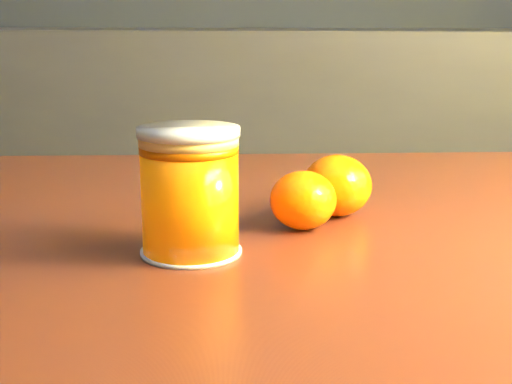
# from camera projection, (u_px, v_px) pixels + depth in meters

# --- Properties ---
(kitchen_counter) EXTENTS (3.15, 0.60, 0.90)m
(kitchen_counter) POSITION_uv_depth(u_px,v_px,m) (40.00, 188.00, 2.06)
(kitchen_counter) COLOR #46454A
(kitchen_counter) RESTS_ON ground
(table) EXTENTS (1.11, 0.88, 0.75)m
(table) POSITION_uv_depth(u_px,v_px,m) (361.00, 323.00, 0.66)
(table) COLOR #622A18
(table) RESTS_ON ground
(juice_glass) EXTENTS (0.08, 0.08, 0.10)m
(juice_glass) POSITION_uv_depth(u_px,v_px,m) (190.00, 192.00, 0.55)
(juice_glass) COLOR orange
(juice_glass) RESTS_ON table
(orange_front) EXTENTS (0.08, 0.08, 0.05)m
(orange_front) POSITION_uv_depth(u_px,v_px,m) (303.00, 200.00, 0.62)
(orange_front) COLOR #FF6B05
(orange_front) RESTS_ON table
(orange_back) EXTENTS (0.08, 0.08, 0.06)m
(orange_back) POSITION_uv_depth(u_px,v_px,m) (337.00, 185.00, 0.66)
(orange_back) COLOR #FF6B05
(orange_back) RESTS_ON table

